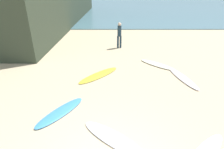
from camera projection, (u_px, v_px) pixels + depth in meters
ocean_water at (112, 7)px, 37.00m from camera, size 120.00×40.00×0.08m
surfboard_1 at (61, 112)px, 6.73m from camera, size 1.67×2.10×0.09m
surfboard_2 at (183, 78)px, 9.16m from camera, size 1.04×2.53×0.08m
surfboard_3 at (114, 139)px, 5.57m from camera, size 2.16×1.89×0.07m
surfboard_4 at (99, 75)px, 9.48m from camera, size 2.18×2.27×0.07m
surfboard_5 at (158, 65)px, 10.67m from camera, size 1.98×1.94×0.09m
beachgoer_near at (120, 34)px, 13.18m from camera, size 0.34×0.34×1.83m
beachgoer_mid at (45, 35)px, 12.84m from camera, size 0.39×0.39×1.82m
beachgoer_far at (38, 30)px, 14.24m from camera, size 0.37×0.37×1.86m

